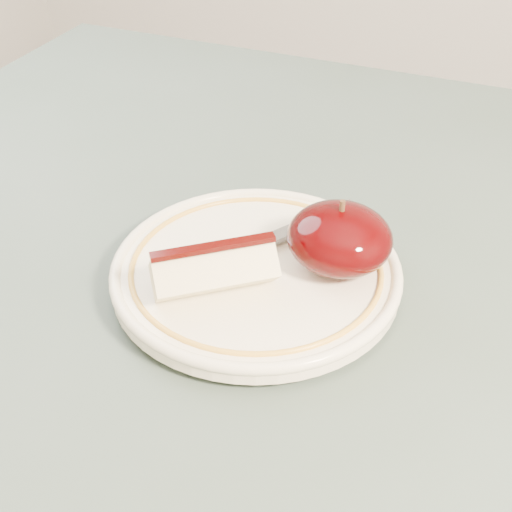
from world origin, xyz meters
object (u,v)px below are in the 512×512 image
at_px(table, 251,367).
at_px(fork, 262,243).
at_px(apple_half, 340,238).
at_px(plate, 256,271).

bearing_deg(table, fork, 90.98).
xyz_separation_m(table, apple_half, (0.06, 0.03, 0.13)).
height_order(table, apple_half, apple_half).
xyz_separation_m(table, plate, (0.00, 0.00, 0.10)).
bearing_deg(apple_half, plate, -154.86).
relative_size(table, plate, 4.14).
distance_m(table, fork, 0.11).
distance_m(plate, fork, 0.03).
bearing_deg(plate, table, -158.66).
relative_size(table, apple_half, 11.58).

